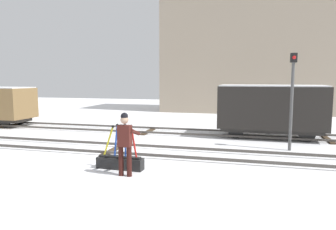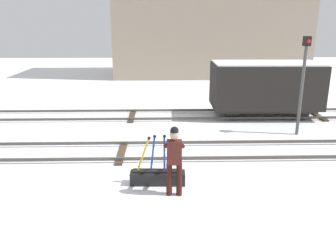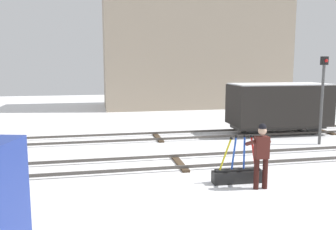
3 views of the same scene
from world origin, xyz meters
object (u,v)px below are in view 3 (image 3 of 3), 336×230
at_px(rail_worker, 261,152).
at_px(signal_post, 323,91).
at_px(switch_lever_frame, 238,174).
at_px(freight_car_far_end, 279,105).

height_order(rail_worker, signal_post, signal_post).
xyz_separation_m(switch_lever_frame, freight_car_far_end, (4.96, 6.67, 1.21)).
relative_size(switch_lever_frame, freight_car_far_end, 0.31).
xyz_separation_m(switch_lever_frame, rail_worker, (0.43, -0.60, 0.82)).
relative_size(rail_worker, freight_car_far_end, 0.38).
height_order(switch_lever_frame, signal_post, signal_post).
height_order(rail_worker, freight_car_far_end, freight_car_far_end).
bearing_deg(signal_post, freight_car_far_end, 102.53).
bearing_deg(switch_lever_frame, rail_worker, -52.08).
height_order(switch_lever_frame, rail_worker, rail_worker).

